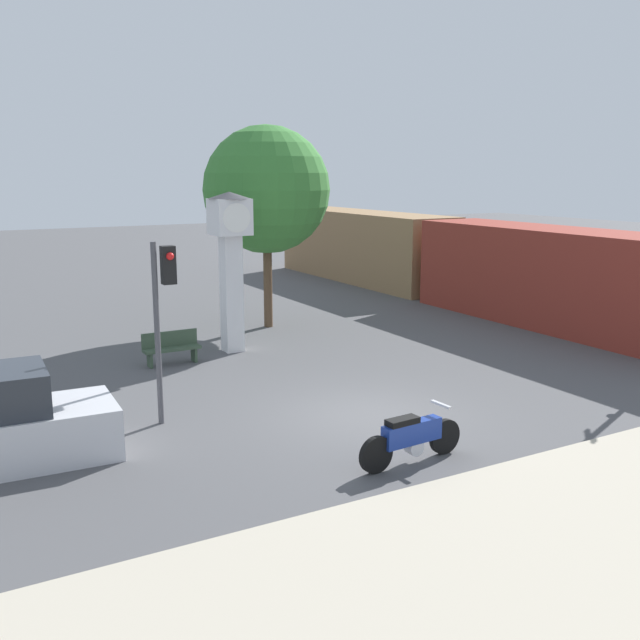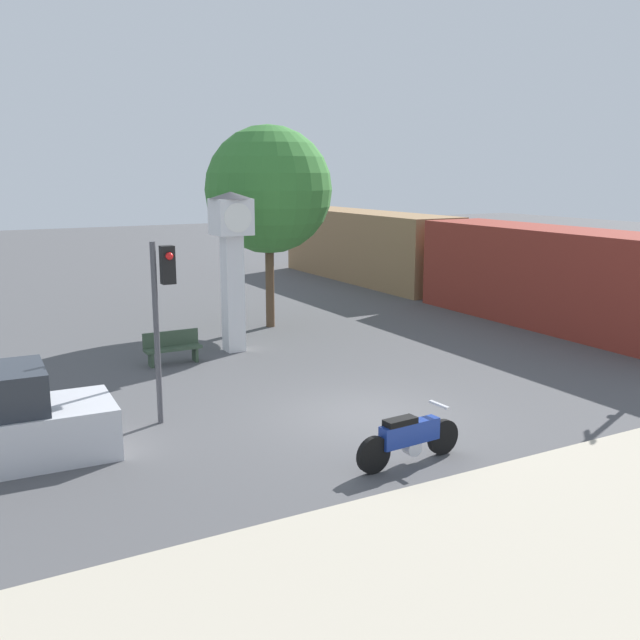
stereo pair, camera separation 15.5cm
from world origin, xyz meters
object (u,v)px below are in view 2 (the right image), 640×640
object	(u,v)px
traffic_light	(162,299)
street_tree	(269,190)
clock_tower	(232,247)
bench	(172,347)
freight_train	(446,259)
motorcycle	(409,438)

from	to	relation	value
traffic_light	street_tree	bearing A→B (deg)	52.15
clock_tower	bench	xyz separation A→B (m)	(-2.09, -0.56, -2.66)
freight_train	street_tree	distance (m)	9.50
freight_train	bench	bearing A→B (deg)	-160.84
clock_tower	bench	size ratio (longest dim) A/B	2.97
motorcycle	street_tree	distance (m)	13.18
clock_tower	freight_train	size ratio (longest dim) A/B	0.19
traffic_light	bench	world-z (taller)	traffic_light
clock_tower	bench	bearing A→B (deg)	-165.03
freight_train	bench	size ratio (longest dim) A/B	15.36
freight_train	street_tree	bearing A→B (deg)	-170.56
freight_train	street_tree	world-z (taller)	street_tree
traffic_light	clock_tower	bearing A→B (deg)	54.90
clock_tower	street_tree	xyz separation A→B (m)	(2.42, 2.62, 1.56)
motorcycle	clock_tower	bearing A→B (deg)	83.79
motorcycle	clock_tower	distance (m)	9.92
street_tree	freight_train	bearing A→B (deg)	9.44
freight_train	street_tree	size ratio (longest dim) A/B	3.57
traffic_light	bench	distance (m)	5.36
traffic_light	street_tree	world-z (taller)	street_tree
motorcycle	clock_tower	world-z (taller)	clock_tower
clock_tower	street_tree	size ratio (longest dim) A/B	0.69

